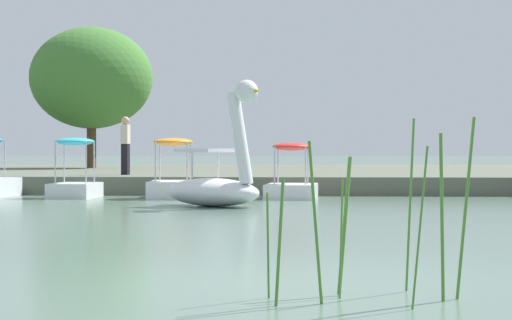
% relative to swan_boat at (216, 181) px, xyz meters
% --- Properties ---
extents(ground_plane, '(481.04, 481.04, 0.00)m').
position_rel_swan_boat_xyz_m(ground_plane, '(1.80, -12.16, -0.55)').
color(ground_plane, '#567060').
extents(shore_bank_far, '(146.61, 25.49, 0.49)m').
position_rel_swan_boat_xyz_m(shore_bank_far, '(1.80, 17.87, -0.30)').
color(shore_bank_far, '#5B6051').
rests_on(shore_bank_far, ground_plane).
extents(swan_boat, '(2.72, 2.49, 2.68)m').
position_rel_swan_boat_xyz_m(swan_boat, '(0.00, 0.00, 0.00)').
color(swan_boat, white).
rests_on(swan_boat, ground_plane).
extents(pedal_boat_red, '(1.35, 2.06, 1.40)m').
position_rel_swan_boat_xyz_m(pedal_boat_red, '(1.53, 3.78, -0.14)').
color(pedal_boat_red, white).
rests_on(pedal_boat_red, ground_plane).
extents(pedal_boat_orange, '(1.25, 2.10, 1.52)m').
position_rel_swan_boat_xyz_m(pedal_boat_orange, '(-1.46, 3.72, -0.09)').
color(pedal_boat_orange, white).
rests_on(pedal_boat_orange, ground_plane).
extents(pedal_boat_cyan, '(1.08, 1.83, 1.53)m').
position_rel_swan_boat_xyz_m(pedal_boat_cyan, '(-4.01, 3.81, -0.08)').
color(pedal_boat_cyan, white).
rests_on(pedal_boat_cyan, ground_plane).
extents(tree_sapling_by_fence, '(5.98, 5.95, 5.79)m').
position_rel_swan_boat_xyz_m(tree_sapling_by_fence, '(-7.07, 18.96, 3.64)').
color(tree_sapling_by_fence, '#4C3823').
rests_on(tree_sapling_by_fence, shore_bank_far).
extents(person_on_path, '(0.26, 0.27, 1.71)m').
position_rel_swan_boat_xyz_m(person_on_path, '(-3.44, 7.56, 0.86)').
color(person_on_path, black).
rests_on(person_on_path, shore_bank_far).
extents(reed_clump_foreground, '(1.67, 0.96, 1.46)m').
position_rel_swan_boat_xyz_m(reed_clump_foreground, '(2.61, -13.13, 0.07)').
color(reed_clump_foreground, '#4C7F33').
rests_on(reed_clump_foreground, ground_plane).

